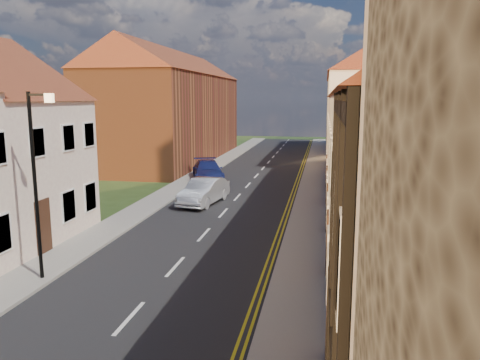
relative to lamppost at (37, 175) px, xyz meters
name	(u,v)px	position (x,y,z in m)	size (l,w,h in m)	color
road	(223,213)	(3.81, 10.00, -3.53)	(7.00, 90.00, 0.02)	black
pavement_left	(143,209)	(-0.59, 10.00, -3.48)	(1.80, 90.00, 0.12)	gray
pavement_right	(308,216)	(8.21, 10.00, -3.48)	(1.80, 90.00, 0.12)	gray
cottage_r_cream_mid	(452,142)	(13.11, 3.50, 0.94)	(8.30, 5.20, 9.00)	#F4E7CD
cottage_r_pink	(421,131)	(13.11, 8.90, 0.94)	(8.30, 6.00, 9.00)	#F4E7CD
cottage_r_white_far	(402,124)	(13.11, 14.30, 0.94)	(8.30, 5.20, 9.00)	#FFE7C9
cottage_r_cream_far	(389,120)	(13.11, 19.70, 0.94)	(8.30, 6.00, 9.00)	#F4E7CD
block_right_far	(369,105)	(13.11, 35.00, 1.76)	(8.30, 24.20, 10.50)	#F4E7CD
block_left_far	(172,105)	(-5.49, 30.00, 1.76)	(8.30, 24.20, 10.50)	brown
lamppost	(37,175)	(0.00, 0.00, 0.00)	(0.88, 0.15, 6.00)	black
car_mid	(204,191)	(2.28, 11.97, -2.82)	(1.53, 4.38, 1.44)	#BABBC3
car_far	(208,171)	(0.61, 19.44, -2.82)	(2.02, 4.98, 1.44)	navy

